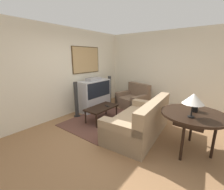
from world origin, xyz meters
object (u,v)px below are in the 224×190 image
object	(u,v)px
armchair	(133,100)
coffee_table	(102,108)
speaker_tower_left	(76,101)
console_table	(193,117)
tv	(94,95)
table_lamp	(193,99)
speaker_tower_right	(110,91)
couch	(140,122)
mantel_clock	(195,107)

from	to	relation	value
armchair	coffee_table	world-z (taller)	armchair
speaker_tower_left	armchair	bearing A→B (deg)	-27.55
console_table	armchair	bearing A→B (deg)	53.73
tv	coffee_table	world-z (taller)	tv
coffee_table	table_lamp	size ratio (longest dim) A/B	2.28
coffee_table	speaker_tower_left	distance (m)	0.87
table_lamp	speaker_tower_right	bearing A→B (deg)	61.95
speaker_tower_right	tv	bearing A→B (deg)	178.18
tv	console_table	bearing A→B (deg)	-100.82
console_table	couch	bearing A→B (deg)	90.70
console_table	speaker_tower_left	distance (m)	3.19
coffee_table	speaker_tower_left	xyz separation A→B (m)	(-0.24, 0.82, 0.15)
tv	armchair	world-z (taller)	tv
table_lamp	console_table	bearing A→B (deg)	-1.73
table_lamp	coffee_table	bearing A→B (deg)	83.25
couch	mantel_clock	world-z (taller)	mantel_clock
armchair	coffee_table	xyz separation A→B (m)	(-1.60, 0.14, 0.09)
console_table	coffee_table	bearing A→B (deg)	89.32
console_table	mantel_clock	size ratio (longest dim) A/B	6.87
table_lamp	tv	bearing A→B (deg)	74.90
armchair	table_lamp	world-z (taller)	table_lamp
coffee_table	table_lamp	distance (m)	2.49
armchair	mantel_clock	xyz separation A→B (m)	(-1.49, -2.21, 0.60)
tv	table_lamp	size ratio (longest dim) A/B	2.76
tv	coffee_table	size ratio (longest dim) A/B	1.21
mantel_clock	tv	bearing A→B (deg)	81.45
armchair	table_lamp	size ratio (longest dim) A/B	2.72
mantel_clock	speaker_tower_right	size ratio (longest dim) A/B	0.16
speaker_tower_left	speaker_tower_right	size ratio (longest dim) A/B	1.00
tv	speaker_tower_left	world-z (taller)	tv
couch	speaker_tower_left	xyz separation A→B (m)	(-0.20, 2.08, 0.21)
armchair	console_table	bearing A→B (deg)	-20.29
speaker_tower_left	mantel_clock	bearing A→B (deg)	-83.76
couch	coffee_table	bearing A→B (deg)	-96.74
tv	armchair	bearing A→B (deg)	-44.22
couch	console_table	size ratio (longest dim) A/B	1.66
coffee_table	console_table	xyz separation A→B (m)	(-0.03, -2.36, 0.36)
couch	mantel_clock	xyz separation A→B (m)	(0.15, -1.09, 0.57)
armchair	table_lamp	distance (m)	3.02
tv	armchair	distance (m)	1.44
coffee_table	speaker_tower_right	xyz separation A→B (m)	(1.41, 0.82, 0.15)
couch	console_table	distance (m)	1.18
armchair	speaker_tower_left	distance (m)	2.09
table_lamp	speaker_tower_left	bearing A→B (deg)	89.36
armchair	table_lamp	bearing A→B (deg)	-24.37
coffee_table	table_lamp	world-z (taller)	table_lamp
armchair	tv	bearing A→B (deg)	-118.24
console_table	speaker_tower_right	distance (m)	3.49
console_table	table_lamp	xyz separation A→B (m)	(-0.25, 0.01, 0.40)
coffee_table	console_table	size ratio (longest dim) A/B	0.85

